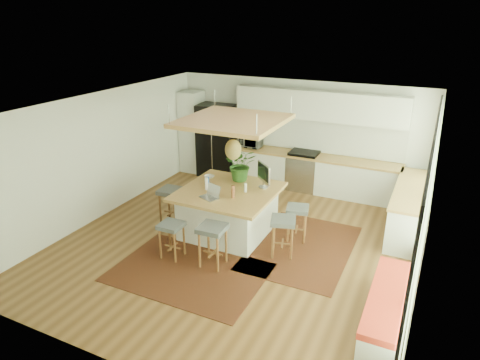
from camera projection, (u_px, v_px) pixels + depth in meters
The scene contains 35 objects.
floor at pixel (238, 242), 8.37m from camera, with size 7.00×7.00×0.00m, color brown.
ceiling at pixel (238, 106), 7.38m from camera, with size 7.00×7.00×0.00m, color white.
wall_back at pixel (298, 133), 10.81m from camera, with size 6.50×6.50×0.00m, color white.
wall_front at pixel (108, 276), 4.93m from camera, with size 6.50×6.50×0.00m, color white.
wall_left at pixel (103, 155), 9.18m from camera, with size 7.00×7.00×0.00m, color white.
wall_right at pixel (427, 211), 6.57m from camera, with size 7.00×7.00×0.00m, color white.
window_wall at pixel (425, 207), 6.57m from camera, with size 0.10×6.20×2.60m, color black, non-canonical shape.
pantry at pixel (192, 132), 11.81m from camera, with size 0.55×0.60×2.25m, color white.
back_counter_base at pixel (313, 174), 10.66m from camera, with size 4.20×0.60×0.88m, color white.
back_counter_top at pixel (314, 157), 10.49m from camera, with size 4.24×0.64×0.05m, color #A97B3C.
backsplash at pixel (318, 136), 10.58m from camera, with size 4.20×0.02×0.80m, color white.
upper_cabinets at pixel (319, 105), 10.15m from camera, with size 4.20×0.34×0.70m, color white.
range at pixel (303, 170), 10.74m from camera, with size 0.76×0.62×1.00m, color #A5A5AA, non-canonical shape.
right_counter_base at pixel (408, 210), 8.71m from camera, with size 0.60×2.50×0.88m, color white.
right_counter_top at pixel (412, 189), 8.55m from camera, with size 0.64×2.54×0.05m, color #A97B3C.
window_bench at pixel (387, 308), 6.09m from camera, with size 0.52×2.00×0.50m, color white, non-canonical shape.
ceiling_panel at pixel (233, 135), 8.07m from camera, with size 1.86×1.86×0.80m, color #A97B3C, non-canonical shape.
rug_near at pixel (189, 272), 7.37m from camera, with size 2.60×1.80×0.01m, color black.
rug_right at pixel (302, 247), 8.16m from camera, with size 1.80×2.60×0.01m, color black.
fridge at pixel (217, 142), 11.60m from camera, with size 0.98×0.76×1.96m, color black, non-canonical shape.
island at pixel (229, 211), 8.58m from camera, with size 1.85×1.85×0.93m, color #A97B3C, non-canonical shape.
stool_near_left at pixel (172, 240), 7.72m from camera, with size 0.41×0.41×0.69m, color #494E51, non-canonical shape.
stool_near_right at pixel (213, 247), 7.47m from camera, with size 0.46×0.46×0.78m, color #494E51, non-canonical shape.
stool_right_front at pixel (283, 238), 7.80m from camera, with size 0.44×0.44×0.75m, color #494E51, non-canonical shape.
stool_right_back at pixel (297, 223), 8.34m from camera, with size 0.42×0.42×0.71m, color #494E51, non-canonical shape.
stool_left_side at pixel (172, 207), 9.02m from camera, with size 0.46×0.46×0.78m, color #494E51, non-canonical shape.
laptop at pixel (209, 192), 8.01m from camera, with size 0.35×0.37×0.26m, color #A5A5AA, non-canonical shape.
monitor at pixel (264, 175), 8.45m from camera, with size 0.55×0.20×0.52m, color #A5A5AA, non-canonical shape.
microwave at pixel (251, 140), 11.11m from camera, with size 0.55×0.30×0.37m, color #A5A5AA.
island_plant at pixel (241, 168), 8.83m from camera, with size 0.63×0.70×0.54m, color #1E4C19.
island_bowl at pixel (209, 177), 9.04m from camera, with size 0.20×0.20×0.05m, color white.
island_bottle_0 at pixel (207, 180), 8.68m from camera, with size 0.07×0.07×0.19m, color #3877E1.
island_bottle_1 at pixel (207, 185), 8.41m from camera, with size 0.07×0.07×0.19m, color white.
island_bottle_2 at pixel (233, 193), 8.02m from camera, with size 0.07×0.07×0.19m, color brown.
island_bottle_3 at pixel (245, 188), 8.28m from camera, with size 0.07×0.07×0.19m, color white.
Camera 1 is at (3.19, -6.61, 4.20)m, focal length 31.72 mm.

